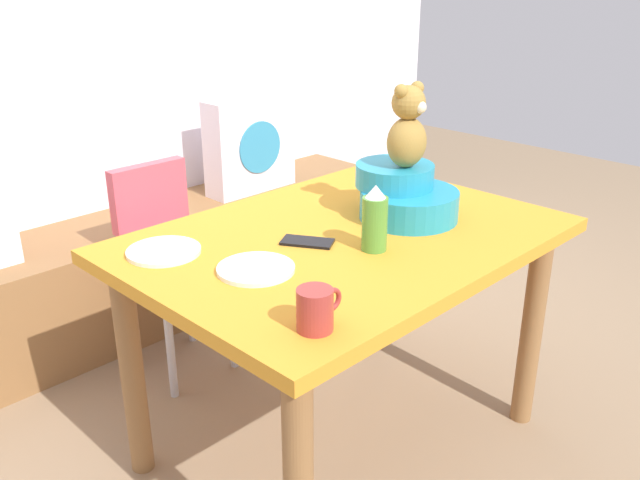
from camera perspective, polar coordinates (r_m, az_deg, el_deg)
The scene contains 13 objects.
ground_plane at distance 2.36m, azimuth 1.80°, elevation -16.39°, with size 8.00×8.00×0.00m, color #8C7256.
back_wall at distance 3.04m, azimuth -19.61°, elevation 17.82°, with size 4.40×0.10×2.60m, color silver.
window_bench at distance 3.06m, azimuth -14.77°, elevation -2.49°, with size 2.60×0.44×0.46m, color olive.
pillow_floral_right at distance 3.22m, azimuth -5.87°, elevation 7.93°, with size 0.44×0.15×0.44m.
dining_table at distance 2.02m, azimuth 2.01°, elevation -2.26°, with size 1.24×0.89×0.74m.
highchair at distance 2.55m, azimuth -12.27°, elevation -0.18°, with size 0.34×0.45×0.79m.
infant_seat_teal at distance 2.10m, azimuth 7.04°, elevation 3.77°, with size 0.30×0.33×0.16m.
teddy_bear at distance 2.05m, azimuth 7.32°, elevation 9.26°, with size 0.13×0.12×0.25m.
ketchup_bottle at distance 1.84m, azimuth 4.59°, elevation 1.69°, with size 0.07×0.07×0.18m.
coffee_mug at distance 1.46m, azimuth -0.35°, elevation -5.80°, with size 0.12×0.08×0.09m.
dinner_plate_near at distance 1.75m, azimuth -5.38°, elevation -2.41°, with size 0.20×0.20×0.01m, color white.
dinner_plate_far at distance 1.89m, azimuth -12.92°, elevation -0.92°, with size 0.20×0.20×0.01m, color white.
cell_phone at distance 1.91m, azimuth -1.07°, elevation -0.16°, with size 0.07×0.14×0.01m, color black.
Camera 1 is at (-1.36, -1.25, 1.47)m, focal length 38.33 mm.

